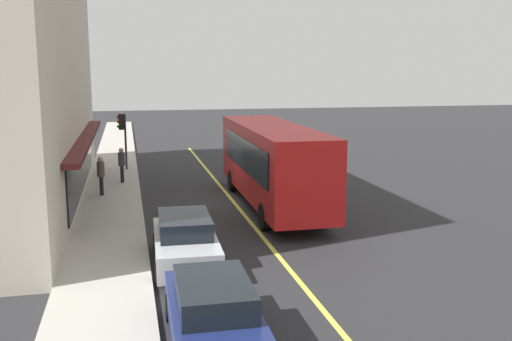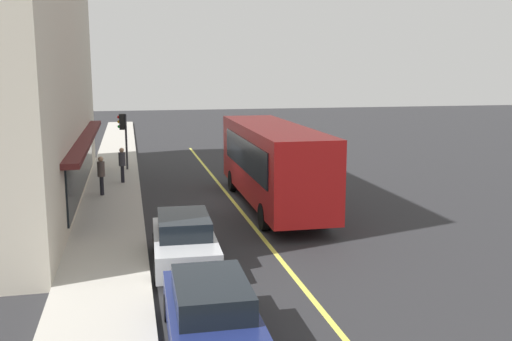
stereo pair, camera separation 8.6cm
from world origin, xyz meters
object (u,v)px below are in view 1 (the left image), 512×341
object	(u,v)px
pedestrian_mid_block	(122,162)
pedestrian_waiting	(101,172)
car_navy	(213,314)
bus	(272,161)
car_silver	(185,241)
traffic_light	(122,128)

from	to	relation	value
pedestrian_mid_block	pedestrian_waiting	world-z (taller)	pedestrian_waiting
car_navy	pedestrian_mid_block	distance (m)	18.22
pedestrian_waiting	pedestrian_mid_block	bearing A→B (deg)	-17.71
bus	car_navy	world-z (taller)	bus
bus	car_silver	world-z (taller)	bus
car_navy	traffic_light	bearing A→B (deg)	4.84
bus	car_navy	distance (m)	12.88
traffic_light	car_silver	distance (m)	17.00
car_silver	pedestrian_mid_block	xyz separation A→B (m)	(12.82, 1.90, 0.48)
car_navy	pedestrian_waiting	xyz separation A→B (m)	(15.27, 2.85, 0.49)
car_navy	car_silver	bearing A→B (deg)	0.51
car_silver	bus	bearing A→B (deg)	-33.13
car_navy	pedestrian_mid_block	bearing A→B (deg)	6.12
bus	pedestrian_mid_block	size ratio (longest dim) A/B	6.26
car_silver	traffic_light	bearing A→B (deg)	6.19
traffic_light	pedestrian_waiting	bearing A→B (deg)	171.82
traffic_light	car_silver	xyz separation A→B (m)	(-16.81, -1.82, -1.79)
traffic_light	car_silver	size ratio (longest dim) A/B	0.73
traffic_light	pedestrian_waiting	world-z (taller)	traffic_light
car_navy	pedestrian_waiting	size ratio (longest dim) A/B	2.42
traffic_light	car_silver	bearing A→B (deg)	-173.81
pedestrian_waiting	bus	bearing A→B (deg)	-113.98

